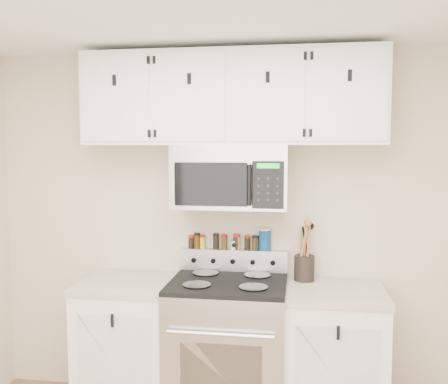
% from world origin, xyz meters
% --- Properties ---
extents(back_wall, '(3.50, 0.01, 2.50)m').
position_xyz_m(back_wall, '(0.00, 1.75, 1.25)').
color(back_wall, '#BFB08F').
rests_on(back_wall, floor).
extents(range, '(0.76, 0.65, 1.10)m').
position_xyz_m(range, '(0.00, 1.43, 0.49)').
color(range, '#B7B7BA').
rests_on(range, floor).
extents(base_cabinet_left, '(0.64, 0.62, 0.92)m').
position_xyz_m(base_cabinet_left, '(-0.69, 1.45, 0.46)').
color(base_cabinet_left, white).
rests_on(base_cabinet_left, floor).
extents(base_cabinet_right, '(0.64, 0.62, 0.92)m').
position_xyz_m(base_cabinet_right, '(0.69, 1.45, 0.46)').
color(base_cabinet_right, white).
rests_on(base_cabinet_right, floor).
extents(microwave, '(0.76, 0.44, 0.42)m').
position_xyz_m(microwave, '(0.00, 1.55, 1.63)').
color(microwave, '#9E9EA3').
rests_on(microwave, back_wall).
extents(upper_cabinets, '(2.00, 0.35, 0.62)m').
position_xyz_m(upper_cabinets, '(-0.00, 1.58, 2.15)').
color(upper_cabinets, white).
rests_on(upper_cabinets, back_wall).
extents(utensil_crock, '(0.14, 0.14, 0.40)m').
position_xyz_m(utensil_crock, '(0.50, 1.62, 1.02)').
color(utensil_crock, black).
rests_on(utensil_crock, base_cabinet_right).
extents(kitchen_timer, '(0.06, 0.06, 0.06)m').
position_xyz_m(kitchen_timer, '(0.00, 1.71, 1.13)').
color(kitchen_timer, silver).
rests_on(kitchen_timer, range).
extents(salt_canister, '(0.09, 0.09, 0.16)m').
position_xyz_m(salt_canister, '(0.22, 1.71, 1.18)').
color(salt_canister, navy).
rests_on(salt_canister, range).
extents(spice_jar_0, '(0.04, 0.04, 0.09)m').
position_xyz_m(spice_jar_0, '(-0.31, 1.71, 1.15)').
color(spice_jar_0, black).
rests_on(spice_jar_0, range).
extents(spice_jar_1, '(0.04, 0.04, 0.11)m').
position_xyz_m(spice_jar_1, '(-0.27, 1.71, 1.16)').
color(spice_jar_1, '#3F280F').
rests_on(spice_jar_1, range).
extents(spice_jar_2, '(0.04, 0.04, 0.10)m').
position_xyz_m(spice_jar_2, '(-0.23, 1.71, 1.15)').
color(spice_jar_2, gold).
rests_on(spice_jar_2, range).
extents(spice_jar_3, '(0.04, 0.04, 0.11)m').
position_xyz_m(spice_jar_3, '(-0.13, 1.71, 1.16)').
color(spice_jar_3, black).
rests_on(spice_jar_3, range).
extents(spice_jar_4, '(0.04, 0.04, 0.10)m').
position_xyz_m(spice_jar_4, '(-0.07, 1.71, 1.15)').
color(spice_jar_4, '#442E10').
rests_on(spice_jar_4, range).
extents(spice_jar_5, '(0.05, 0.05, 0.11)m').
position_xyz_m(spice_jar_5, '(0.02, 1.71, 1.16)').
color(spice_jar_5, black).
rests_on(spice_jar_5, range).
extents(spice_jar_6, '(0.04, 0.04, 0.11)m').
position_xyz_m(spice_jar_6, '(0.02, 1.71, 1.15)').
color(spice_jar_6, gold).
rests_on(spice_jar_6, range).
extents(spice_jar_7, '(0.04, 0.04, 0.10)m').
position_xyz_m(spice_jar_7, '(0.10, 1.71, 1.15)').
color(spice_jar_7, black).
rests_on(spice_jar_7, range).
extents(spice_jar_8, '(0.04, 0.04, 0.10)m').
position_xyz_m(spice_jar_8, '(0.15, 1.71, 1.15)').
color(spice_jar_8, '#3A280D').
rests_on(spice_jar_8, range).
extents(spice_jar_9, '(0.04, 0.04, 0.10)m').
position_xyz_m(spice_jar_9, '(0.16, 1.71, 1.15)').
color(spice_jar_9, black).
rests_on(spice_jar_9, range).
extents(spice_jar_10, '(0.04, 0.04, 0.10)m').
position_xyz_m(spice_jar_10, '(0.20, 1.71, 1.15)').
color(spice_jar_10, gold).
rests_on(spice_jar_10, range).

